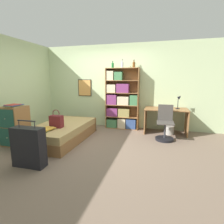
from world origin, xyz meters
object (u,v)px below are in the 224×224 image
(bookcase, at_px, (120,102))
(bed, at_px, (62,132))
(handbag, at_px, (56,121))
(suitcase, at_px, (29,147))
(magazine_pile_on_dresser, at_px, (14,106))
(waste_bin, at_px, (169,130))
(desk, at_px, (166,116))
(desk_chair, at_px, (165,129))
(desk_lamp, at_px, (179,99))
(bottle_brown, at_px, (122,65))
(bottle_clear, at_px, (134,65))
(bottle_green, at_px, (113,65))
(book_stack_on_bed, at_px, (46,129))
(dresser, at_px, (15,126))

(bookcase, bearing_deg, bed, -129.32)
(handbag, height_order, suitcase, suitcase)
(magazine_pile_on_dresser, height_order, waste_bin, magazine_pile_on_dresser)
(bookcase, bearing_deg, desk, -7.43)
(suitcase, distance_m, magazine_pile_on_dresser, 1.43)
(desk_chair, bearing_deg, desk_lamp, 60.20)
(bottle_brown, bearing_deg, bottle_clear, 5.37)
(desk_chair, bearing_deg, bottle_green, 155.00)
(bookcase, height_order, desk_chair, bookcase)
(bed, height_order, handbag, handbag)
(bookcase, bearing_deg, bottle_green, -174.31)
(bottle_brown, height_order, desk_lamp, bottle_brown)
(suitcase, distance_m, desk_chair, 3.14)
(handbag, bearing_deg, bottle_green, 62.63)
(magazine_pile_on_dresser, bearing_deg, bed, 36.36)
(desk_lamp, bearing_deg, bottle_green, 176.44)
(desk_lamp, bearing_deg, bottle_brown, 174.66)
(suitcase, bearing_deg, book_stack_on_bed, 106.22)
(suitcase, relative_size, magazine_pile_on_dresser, 2.25)
(book_stack_on_bed, height_order, dresser, dresser)
(bottle_clear, bearing_deg, book_stack_on_bed, -127.49)
(handbag, height_order, waste_bin, handbag)
(bed, xyz_separation_m, magazine_pile_on_dresser, (-0.83, -0.61, 0.73))
(magazine_pile_on_dresser, bearing_deg, bottle_green, 48.93)
(magazine_pile_on_dresser, distance_m, bottle_green, 2.89)
(handbag, xyz_separation_m, bookcase, (1.14, 1.76, 0.27))
(magazine_pile_on_dresser, relative_size, desk_chair, 0.42)
(bed, xyz_separation_m, bottle_clear, (1.58, 1.50, 1.75))
(bottle_green, relative_size, desk_chair, 0.23)
(book_stack_on_bed, relative_size, magazine_pile_on_dresser, 1.06)
(desk_lamp, bearing_deg, desk, -174.24)
(suitcase, xyz_separation_m, bottle_clear, (1.38, 2.90, 1.60))
(bed, relative_size, waste_bin, 7.37)
(bottle_clear, height_order, desk, bottle_clear)
(bed, xyz_separation_m, suitcase, (0.20, -1.41, 0.15))
(bottle_brown, bearing_deg, magazine_pile_on_dresser, -134.89)
(book_stack_on_bed, relative_size, desk_lamp, 0.99)
(suitcase, relative_size, desk_lamp, 2.10)
(handbag, distance_m, desk_chair, 2.68)
(book_stack_on_bed, xyz_separation_m, desk_lamp, (2.91, 1.91, 0.55))
(bed, bearing_deg, handbag, -79.96)
(bottle_clear, bearing_deg, waste_bin, -14.79)
(bed, xyz_separation_m, bookcase, (1.19, 1.46, 0.62))
(bottle_brown, xyz_separation_m, desk_lamp, (1.64, -0.15, -0.98))
(desk_chair, bearing_deg, suitcase, -137.89)
(bottle_brown, distance_m, desk_lamp, 1.92)
(suitcase, relative_size, waste_bin, 3.15)
(bed, distance_m, bookcase, 1.98)
(magazine_pile_on_dresser, distance_m, waste_bin, 4.02)
(book_stack_on_bed, height_order, desk, desk)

